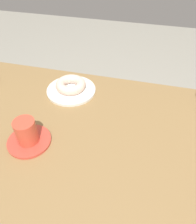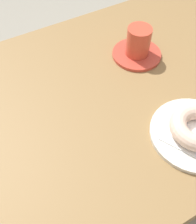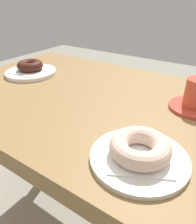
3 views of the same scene
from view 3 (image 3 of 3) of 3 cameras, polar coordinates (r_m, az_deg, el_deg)
table at (r=0.74m, az=3.65°, el=-2.95°), size 1.25×0.70×0.71m
plate_sugar_ring at (r=0.47m, az=10.84°, el=-11.85°), size 0.21×0.21×0.01m
napkin_sugar_ring at (r=0.46m, az=10.92°, el=-11.21°), size 0.17×0.17×0.00m
donut_sugar_ring at (r=0.45m, az=11.18°, el=-9.18°), size 0.13×0.13×0.04m
plate_chocolate_ring at (r=0.97m, az=-17.41°, el=10.07°), size 0.21×0.21×0.02m
napkin_chocolate_ring at (r=0.97m, az=-17.49°, el=10.58°), size 0.16×0.16×0.00m
donut_chocolate_ring at (r=0.96m, az=-17.68°, el=11.75°), size 0.11×0.11×0.04m
coffee_cup at (r=0.69m, az=24.61°, el=3.52°), size 0.14×0.14×0.09m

